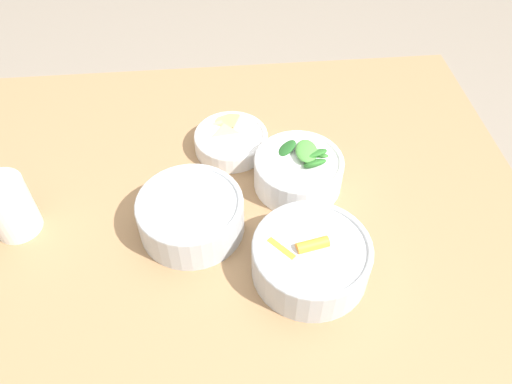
% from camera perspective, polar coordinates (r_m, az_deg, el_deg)
% --- Properties ---
extents(dining_table, '(1.02, 0.90, 0.75)m').
position_cam_1_polar(dining_table, '(0.94, -1.89, -7.70)').
color(dining_table, '#99724C').
rests_on(dining_table, ground_plane).
extents(bowl_carrots, '(0.18, 0.18, 0.07)m').
position_cam_1_polar(bowl_carrots, '(0.75, 6.29, -7.46)').
color(bowl_carrots, silver).
rests_on(bowl_carrots, dining_table).
extents(bowl_greens, '(0.15, 0.15, 0.08)m').
position_cam_1_polar(bowl_greens, '(0.87, 4.94, 2.51)').
color(bowl_greens, white).
rests_on(bowl_greens, dining_table).
extents(bowl_beans_hotdog, '(0.17, 0.17, 0.07)m').
position_cam_1_polar(bowl_beans_hotdog, '(0.81, -7.44, -2.66)').
color(bowl_beans_hotdog, silver).
rests_on(bowl_beans_hotdog, dining_table).
extents(bowl_cookies, '(0.14, 0.14, 0.04)m').
position_cam_1_polar(bowl_cookies, '(0.94, -3.14, 5.96)').
color(bowl_cookies, white).
rests_on(bowl_cookies, dining_table).
extents(cup, '(0.07, 0.07, 0.10)m').
position_cam_1_polar(cup, '(0.88, -26.38, -1.53)').
color(cup, silver).
rests_on(cup, dining_table).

